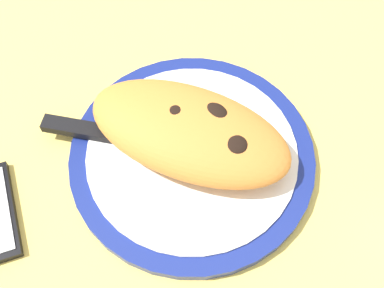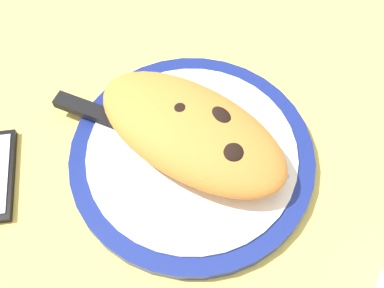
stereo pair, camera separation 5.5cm
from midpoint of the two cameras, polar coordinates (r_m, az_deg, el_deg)
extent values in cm
cube|color=#EACC60|center=(59.80, -2.63, -2.74)|extent=(150.00, 150.00, 3.00)
cylinder|color=navy|center=(57.81, -2.72, -1.73)|extent=(29.95, 29.95, 1.49)
cylinder|color=white|center=(57.02, -2.76, -1.31)|extent=(25.71, 25.71, 0.30)
ellipsoid|color=orange|center=(55.10, -3.21, 1.27)|extent=(27.25, 19.10, 5.58)
ellipsoid|color=black|center=(51.83, 2.24, -0.23)|extent=(3.23, 3.01, 1.04)
ellipsoid|color=black|center=(53.77, -0.04, 3.49)|extent=(3.43, 2.87, 1.12)
ellipsoid|color=black|center=(53.79, -4.92, 3.52)|extent=(3.18, 3.10, 0.92)
cube|color=silver|center=(57.99, 3.48, 1.03)|extent=(13.24, 1.84, 0.40)
cube|color=silver|center=(60.68, -3.31, 5.08)|extent=(4.15, 2.48, 0.40)
cube|color=silver|center=(57.28, -5.63, -0.49)|extent=(12.82, 7.87, 0.40)
cube|color=black|center=(60.17, -16.18, 1.57)|extent=(8.90, 6.03, 1.20)
camera|label=1|loc=(0.03, -92.87, -5.03)|focal=44.04mm
camera|label=2|loc=(0.03, 87.13, 5.03)|focal=44.04mm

